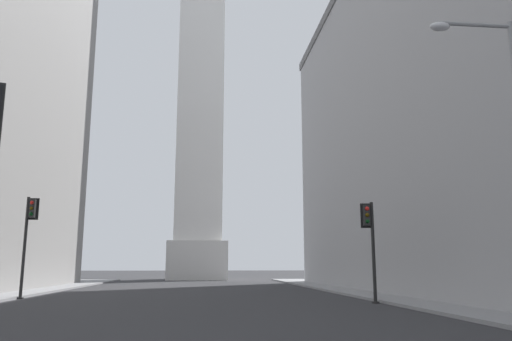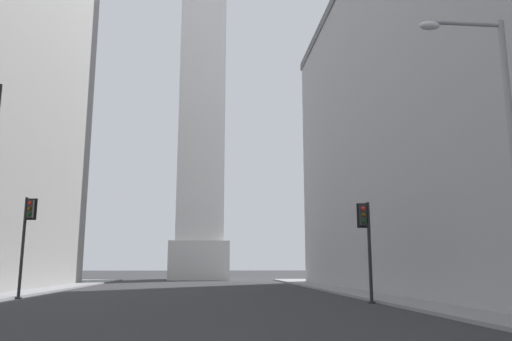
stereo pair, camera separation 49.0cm
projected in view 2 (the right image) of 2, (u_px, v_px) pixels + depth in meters
sidewalk_right at (419, 301)px, 26.83m from camera, size 5.00×83.55×0.15m
obelisk at (203, 71)px, 74.96m from camera, size 8.16×8.16×63.93m
traffic_light_mid_left at (26, 231)px, 29.97m from camera, size 0.79×0.52×6.01m
traffic_light_mid_right at (366, 236)px, 26.37m from camera, size 0.76×0.52×5.27m
street_lamp at (500, 138)px, 14.83m from camera, size 2.74×0.36×9.44m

